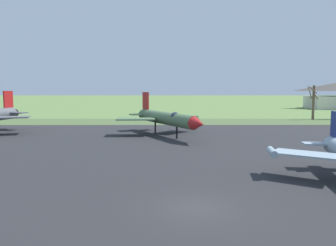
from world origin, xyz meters
The scene contains 5 objects.
ground_plane centered at (0.00, 0.00, 0.00)m, with size 600.00×600.00×0.00m, color #607F42.
asphalt_apron centered at (0.00, 14.92, 0.03)m, with size 104.83×49.72×0.05m, color #28282B.
grass_verge_strip centered at (0.00, 45.77, 0.03)m, with size 164.83×12.00×0.06m, color #4E6338.
jet_fighter_rear_left centered at (-1.50, 26.59, 2.35)m, with size 11.03×15.59×5.60m.
bare_tree_far_left centered at (27.22, 49.78, 3.62)m, with size 1.81×1.88×6.72m.
Camera 1 is at (-1.52, -17.00, 6.08)m, focal length 36.68 mm.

